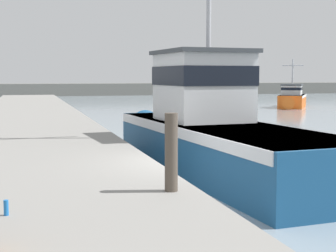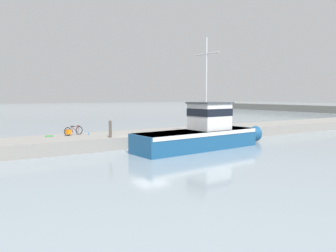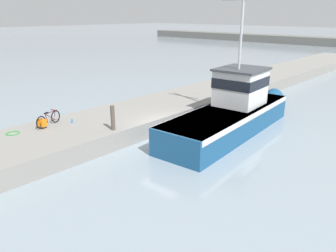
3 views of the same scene
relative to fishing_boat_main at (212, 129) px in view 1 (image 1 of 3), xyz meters
The scene contains 7 objects.
ground_plane 4.16m from the fishing_boat_main, 113.17° to the right, with size 320.00×320.00×0.00m, color #84939E.
dock_pier 6.14m from the fishing_boat_main, 143.11° to the right, with size 4.66×80.00×0.93m, color gray.
far_shoreline 65.21m from the fishing_boat_main, 64.15° to the left, with size 180.00×5.00×1.66m, color slate.
fishing_boat_main is the anchor object (origin of this frame).
boat_red_outer 31.11m from the fishing_boat_main, 56.70° to the left, with size 4.76×6.03×4.17m.
mooring_post 6.96m from the fishing_boat_main, 115.80° to the right, with size 0.21×0.21×1.25m, color #51473D.
water_bottle_on_curb 8.95m from the fishing_boat_main, 127.98° to the right, with size 0.06×0.06×0.21m, color blue.
Camera 1 is at (-3.67, -10.33, 2.77)m, focal length 55.00 mm.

